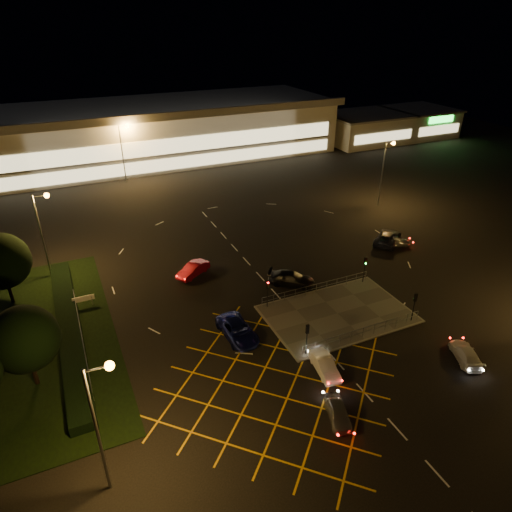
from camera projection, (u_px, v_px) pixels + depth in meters
name	position (u px, v px, depth m)	size (l,w,h in m)	color
ground	(310.00, 309.00, 47.11)	(180.00, 180.00, 0.00)	black
pedestrian_island	(338.00, 314.00, 46.21)	(14.00, 9.00, 0.12)	#4C4944
grass_verge	(12.00, 347.00, 41.71)	(18.00, 30.00, 0.08)	black
hedge	(69.00, 329.00, 43.31)	(2.00, 26.00, 1.00)	black
supermarket	(159.00, 130.00, 94.20)	(72.00, 26.50, 10.50)	beige
retail_unit_a	(365.00, 127.00, 105.54)	(18.80, 14.80, 6.35)	beige
retail_unit_b	(419.00, 121.00, 111.35)	(14.80, 14.80, 6.35)	beige
streetlight_sw	(101.00, 412.00, 26.54)	(1.78, 0.56, 10.03)	slate
streetlight_nw	(43.00, 224.00, 49.84)	(1.78, 0.56, 10.03)	slate
streetlight_ne	(386.00, 165.00, 68.90)	(1.78, 0.56, 10.03)	slate
streetlight_far_left	(124.00, 145.00, 78.95)	(1.78, 0.56, 10.03)	slate
streetlight_far_right	(317.00, 122.00, 95.11)	(1.78, 0.56, 10.03)	slate
signal_sw	(307.00, 333.00, 39.73)	(0.28, 0.30, 3.15)	black
signal_se	(415.00, 301.00, 44.10)	(0.28, 0.30, 3.15)	black
signal_nw	(267.00, 288.00, 46.13)	(0.28, 0.30, 3.15)	black
signal_ne	(365.00, 264.00, 50.49)	(0.28, 0.30, 3.15)	black
tree_c	(1.00, 261.00, 45.78)	(5.76, 5.76, 7.84)	black
tree_e	(24.00, 339.00, 35.45)	(5.40, 5.40, 7.35)	black
car_near_silver	(338.00, 412.00, 34.18)	(1.47, 3.65, 1.24)	#B2B5BA
car_queue_white	(325.00, 365.00, 38.62)	(1.41, 4.04, 1.33)	silver
car_left_blue	(237.00, 330.00, 42.73)	(2.54, 5.51, 1.53)	#0E1456
car_far_dkgrey	(291.00, 279.00, 50.92)	(2.13, 5.24, 1.52)	black
car_right_silver	(396.00, 241.00, 59.41)	(1.47, 3.65, 1.24)	#BABEC2
car_circ_red	(193.00, 270.00, 52.75)	(1.53, 4.40, 1.45)	maroon
car_east_grey	(388.00, 238.00, 60.01)	(2.62, 5.68, 1.58)	black
car_approach_white	(466.00, 354.00, 39.99)	(1.73, 4.25, 1.23)	silver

